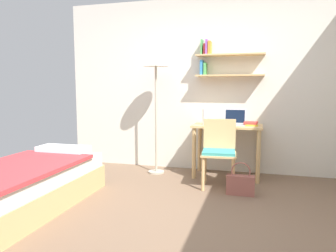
{
  "coord_description": "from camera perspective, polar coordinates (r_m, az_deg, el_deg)",
  "views": [
    {
      "loc": [
        0.78,
        -2.84,
        1.27
      ],
      "look_at": [
        -0.16,
        0.51,
        0.85
      ],
      "focal_mm": 34.18,
      "sensor_mm": 36.0,
      "label": 1
    }
  ],
  "objects": [
    {
      "name": "ground_plane",
      "position": [
        3.2,
        0.22,
        -16.46
      ],
      "size": [
        5.28,
        5.28,
        0.0
      ],
      "primitive_type": "plane",
      "color": "brown"
    },
    {
      "name": "wall_back",
      "position": [
        4.92,
        6.63,
        7.3
      ],
      "size": [
        4.4,
        0.27,
        2.6
      ],
      "color": "silver",
      "rests_on": "ground_plane"
    },
    {
      "name": "bed",
      "position": [
        3.67,
        -24.92,
        -10.08
      ],
      "size": [
        0.92,
        2.03,
        0.54
      ],
      "color": "tan",
      "rests_on": "ground_plane"
    },
    {
      "name": "desk",
      "position": [
        4.6,
        10.5,
        -1.64
      ],
      "size": [
        0.96,
        0.55,
        0.75
      ],
      "color": "tan",
      "rests_on": "ground_plane"
    },
    {
      "name": "desk_chair",
      "position": [
        4.14,
        9.08,
        -4.14
      ],
      "size": [
        0.47,
        0.42,
        0.86
      ],
      "color": "tan",
      "rests_on": "ground_plane"
    },
    {
      "name": "standing_lamp",
      "position": [
        4.68,
        -2.19,
        10.54
      ],
      "size": [
        0.36,
        0.36,
        1.79
      ],
      "color": "#B2A893",
      "rests_on": "ground_plane"
    },
    {
      "name": "laptop",
      "position": [
        4.61,
        11.82,
        0.94
      ],
      "size": [
        0.3,
        0.23,
        0.22
      ],
      "color": "#B7BABF",
      "rests_on": "desk"
    },
    {
      "name": "water_bottle",
      "position": [
        4.53,
        6.61,
        1.63
      ],
      "size": [
        0.07,
        0.07,
        0.22
      ],
      "primitive_type": "cylinder",
      "color": "silver",
      "rests_on": "desk"
    },
    {
      "name": "book_stack",
      "position": [
        4.57,
        14.58,
        0.43
      ],
      "size": [
        0.19,
        0.22,
        0.05
      ],
      "color": "gold",
      "rests_on": "desk"
    },
    {
      "name": "handbag",
      "position": [
        3.94,
        12.8,
        -10.05
      ],
      "size": [
        0.33,
        0.11,
        0.4
      ],
      "color": "#99564C",
      "rests_on": "ground_plane"
    }
  ]
}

